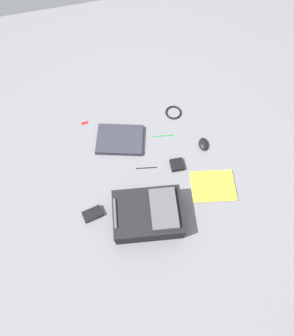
{
  "coord_description": "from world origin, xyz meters",
  "views": [
    {
      "loc": [
        -0.76,
        0.15,
        1.71
      ],
      "look_at": [
        0.01,
        -0.04,
        0.02
      ],
      "focal_mm": 30.94,
      "sensor_mm": 36.0,
      "label": 1
    }
  ],
  "objects": [
    {
      "name": "cable_coil",
      "position": [
        0.39,
        -0.34,
        0.01
      ],
      "size": [
        0.12,
        0.12,
        0.01
      ],
      "primitive_type": "torus",
      "color": "black",
      "rests_on": "ground_plane"
    },
    {
      "name": "computer_mouse",
      "position": [
        0.08,
        -0.46,
        0.02
      ],
      "size": [
        0.11,
        0.09,
        0.04
      ],
      "primitive_type": "ellipsoid",
      "rotation": [
        0.0,
        0.0,
        1.33
      ],
      "color": "black",
      "rests_on": "ground_plane"
    },
    {
      "name": "book_manual",
      "position": [
        -0.22,
        -0.42,
        0.01
      ],
      "size": [
        0.26,
        0.31,
        0.02
      ],
      "color": "silver",
      "rests_on": "ground_plane"
    },
    {
      "name": "earbud_pouch",
      "position": [
        -0.02,
        -0.24,
        0.01
      ],
      "size": [
        0.09,
        0.09,
        0.03
      ],
      "primitive_type": "cube",
      "rotation": [
        0.0,
        0.0,
        -0.07
      ],
      "color": "black",
      "rests_on": "ground_plane"
    },
    {
      "name": "pen_blue",
      "position": [
        0.02,
        -0.04,
        0.0
      ],
      "size": [
        0.03,
        0.14,
        0.01
      ],
      "primitive_type": "cylinder",
      "rotation": [
        1.57,
        0.0,
        -0.19
      ],
      "color": "black",
      "rests_on": "ground_plane"
    },
    {
      "name": "usb_stick",
      "position": [
        0.46,
        0.3,
        0.0
      ],
      "size": [
        0.02,
        0.05,
        0.01
      ],
      "primitive_type": "cube",
      "rotation": [
        0.0,
        0.0,
        0.06
      ],
      "color": "#B21919",
      "rests_on": "ground_plane"
    },
    {
      "name": "backpack",
      "position": [
        -0.31,
        0.03,
        0.08
      ],
      "size": [
        0.34,
        0.43,
        0.18
      ],
      "color": "black",
      "rests_on": "ground_plane"
    },
    {
      "name": "ground_plane",
      "position": [
        0.0,
        0.0,
        0.0
      ],
      "size": [
        3.47,
        3.47,
        0.0
      ],
      "primitive_type": "plane",
      "color": "slate"
    },
    {
      "name": "power_brick",
      "position": [
        -0.21,
        0.35,
        0.02
      ],
      "size": [
        0.09,
        0.12,
        0.03
      ],
      "primitive_type": "cube",
      "rotation": [
        0.0,
        0.0,
        0.19
      ],
      "color": "black",
      "rests_on": "ground_plane"
    },
    {
      "name": "pen_black",
      "position": [
        0.22,
        -0.21,
        0.0
      ],
      "size": [
        0.03,
        0.14,
        0.01
      ],
      "primitive_type": "cylinder",
      "rotation": [
        1.57,
        0.0,
        -0.16
      ],
      "color": "#198C33",
      "rests_on": "ground_plane"
    },
    {
      "name": "laptop",
      "position": [
        0.26,
        0.08,
        0.02
      ],
      "size": [
        0.31,
        0.37,
        0.03
      ],
      "color": "#24242C",
      "rests_on": "ground_plane"
    }
  ]
}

